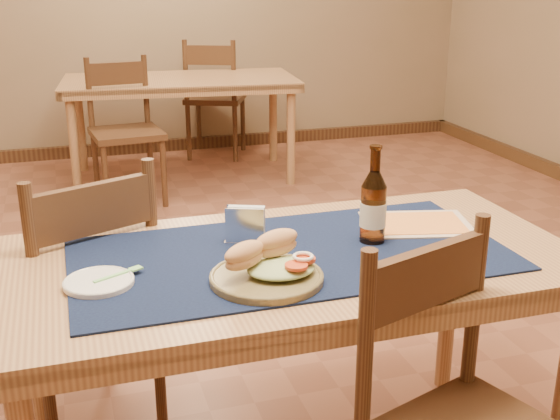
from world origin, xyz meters
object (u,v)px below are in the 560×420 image
object	(u,v)px
main_table	(291,282)
beer_bottle	(373,207)
chair_main_far	(80,298)
sandwich_plate	(269,269)
back_table	(180,89)
napkin_holder	(245,226)

from	to	relation	value
main_table	beer_bottle	world-z (taller)	beer_bottle
chair_main_far	sandwich_plate	world-z (taller)	chair_main_far
main_table	back_table	world-z (taller)	same
back_table	napkin_holder	size ratio (longest dim) A/B	13.82
back_table	sandwich_plate	xyz separation A→B (m)	(-0.38, -3.57, 0.12)
chair_main_far	beer_bottle	xyz separation A→B (m)	(0.83, -0.41, 0.36)
beer_bottle	napkin_holder	distance (m)	0.37
chair_main_far	sandwich_plate	distance (m)	0.80
chair_main_far	beer_bottle	size ratio (longest dim) A/B	3.38
back_table	beer_bottle	world-z (taller)	beer_bottle
beer_bottle	chair_main_far	bearing A→B (deg)	153.40
beer_bottle	main_table	bearing A→B (deg)	-176.06
main_table	napkin_holder	size ratio (longest dim) A/B	12.60
chair_main_far	napkin_holder	size ratio (longest dim) A/B	7.56
back_table	beer_bottle	xyz separation A→B (m)	(-0.02, -3.40, 0.19)
sandwich_plate	napkin_holder	distance (m)	0.27
back_table	beer_bottle	distance (m)	3.41
sandwich_plate	napkin_holder	xyz separation A→B (m)	(0.01, 0.27, 0.02)
main_table	sandwich_plate	distance (m)	0.22
sandwich_plate	beer_bottle	distance (m)	0.41
back_table	sandwich_plate	world-z (taller)	sandwich_plate
back_table	main_table	bearing A→B (deg)	-94.58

